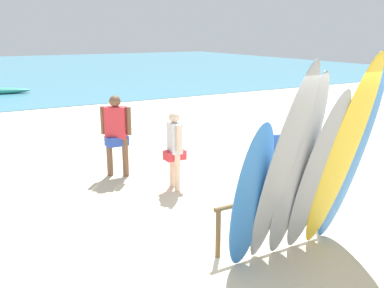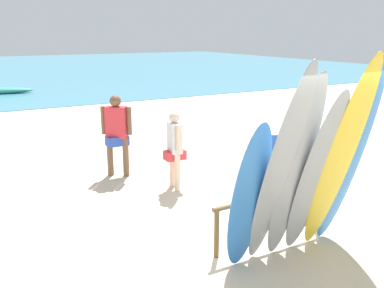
{
  "view_description": "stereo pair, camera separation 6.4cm",
  "coord_description": "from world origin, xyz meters",
  "px_view_note": "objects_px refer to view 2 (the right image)",
  "views": [
    {
      "loc": [
        -3.75,
        -4.3,
        2.95
      ],
      "look_at": [
        0.0,
        2.32,
        0.92
      ],
      "focal_mm": 39.57,
      "sensor_mm": 36.0,
      "label": 1
    },
    {
      "loc": [
        -3.69,
        -4.33,
        2.95
      ],
      "look_at": [
        0.0,
        2.32,
        0.92
      ],
      "focal_mm": 39.57,
      "sensor_mm": 36.0,
      "label": 2
    }
  ],
  "objects_px": {
    "beachgoer_by_water": "(117,130)",
    "beachgoer_midbeach": "(175,145)",
    "surfboard_rack": "(271,207)",
    "surfboard_grey_1": "(280,170)",
    "beach_chair_red": "(280,154)",
    "surfboard_grey_2": "(295,171)",
    "surfboard_yellow_4": "(340,158)",
    "surfboard_blue_5": "(349,155)",
    "surfboard_grey_3": "(315,176)",
    "surfboard_blue_0": "(249,199)"
  },
  "relations": [
    {
      "from": "surfboard_rack",
      "to": "beachgoer_midbeach",
      "type": "bearing_deg",
      "value": 95.01
    },
    {
      "from": "surfboard_blue_5",
      "to": "beachgoer_midbeach",
      "type": "distance_m",
      "value": 3.4
    },
    {
      "from": "surfboard_yellow_4",
      "to": "surfboard_blue_5",
      "type": "distance_m",
      "value": 0.3
    },
    {
      "from": "surfboard_grey_3",
      "to": "beachgoer_midbeach",
      "type": "distance_m",
      "value": 3.26
    },
    {
      "from": "surfboard_grey_1",
      "to": "surfboard_grey_3",
      "type": "height_order",
      "value": "surfboard_grey_1"
    },
    {
      "from": "beachgoer_midbeach",
      "to": "surfboard_blue_5",
      "type": "bearing_deg",
      "value": -154.4
    },
    {
      "from": "surfboard_blue_0",
      "to": "beachgoer_midbeach",
      "type": "bearing_deg",
      "value": 75.28
    },
    {
      "from": "surfboard_yellow_4",
      "to": "beachgoer_by_water",
      "type": "xyz_separation_m",
      "value": [
        -1.4,
        4.56,
        -0.39
      ]
    },
    {
      "from": "beachgoer_by_water",
      "to": "surfboard_grey_1",
      "type": "bearing_deg",
      "value": -46.95
    },
    {
      "from": "surfboard_grey_1",
      "to": "beachgoer_midbeach",
      "type": "xyz_separation_m",
      "value": [
        0.22,
        3.23,
        -0.48
      ]
    },
    {
      "from": "surfboard_rack",
      "to": "surfboard_yellow_4",
      "type": "relative_size",
      "value": 0.68
    },
    {
      "from": "beachgoer_midbeach",
      "to": "beachgoer_by_water",
      "type": "bearing_deg",
      "value": 37.81
    },
    {
      "from": "surfboard_rack",
      "to": "beach_chair_red",
      "type": "distance_m",
      "value": 3.16
    },
    {
      "from": "surfboard_rack",
      "to": "surfboard_grey_1",
      "type": "height_order",
      "value": "surfboard_grey_1"
    },
    {
      "from": "surfboard_blue_0",
      "to": "surfboard_yellow_4",
      "type": "relative_size",
      "value": 0.7
    },
    {
      "from": "surfboard_blue_0",
      "to": "surfboard_grey_1",
      "type": "relative_size",
      "value": 0.72
    },
    {
      "from": "beachgoer_by_water",
      "to": "surfboard_grey_3",
      "type": "bearing_deg",
      "value": -39.48
    },
    {
      "from": "surfboard_blue_0",
      "to": "surfboard_grey_3",
      "type": "distance_m",
      "value": 0.95
    },
    {
      "from": "surfboard_grey_2",
      "to": "beachgoer_midbeach",
      "type": "bearing_deg",
      "value": 87.79
    },
    {
      "from": "surfboard_rack",
      "to": "surfboard_blue_0",
      "type": "xyz_separation_m",
      "value": [
        -0.77,
        -0.49,
        0.46
      ]
    },
    {
      "from": "surfboard_blue_0",
      "to": "beachgoer_midbeach",
      "type": "height_order",
      "value": "surfboard_blue_0"
    },
    {
      "from": "surfboard_blue_0",
      "to": "beachgoer_by_water",
      "type": "distance_m",
      "value": 4.34
    },
    {
      "from": "beach_chair_red",
      "to": "surfboard_blue_0",
      "type": "bearing_deg",
      "value": -112.39
    },
    {
      "from": "surfboard_rack",
      "to": "beachgoer_by_water",
      "type": "bearing_deg",
      "value": 103.59
    },
    {
      "from": "surfboard_rack",
      "to": "surfboard_yellow_4",
      "type": "xyz_separation_m",
      "value": [
        0.47,
        -0.72,
        0.85
      ]
    },
    {
      "from": "surfboard_yellow_4",
      "to": "surfboard_blue_5",
      "type": "relative_size",
      "value": 1.03
    },
    {
      "from": "surfboard_grey_1",
      "to": "beachgoer_midbeach",
      "type": "relative_size",
      "value": 1.85
    },
    {
      "from": "surfboard_grey_1",
      "to": "surfboard_grey_2",
      "type": "distance_m",
      "value": 0.3
    },
    {
      "from": "surfboard_grey_3",
      "to": "beachgoer_midbeach",
      "type": "relative_size",
      "value": 1.61
    },
    {
      "from": "beachgoer_by_water",
      "to": "beachgoer_midbeach",
      "type": "distance_m",
      "value": 1.44
    },
    {
      "from": "beachgoer_by_water",
      "to": "beachgoer_midbeach",
      "type": "xyz_separation_m",
      "value": [
        0.7,
        -1.25,
        -0.11
      ]
    },
    {
      "from": "surfboard_blue_5",
      "to": "beach_chair_red",
      "type": "xyz_separation_m",
      "value": [
        1.38,
        2.95,
        -0.92
      ]
    },
    {
      "from": "surfboard_grey_2",
      "to": "surfboard_grey_1",
      "type": "bearing_deg",
      "value": -175.25
    },
    {
      "from": "surfboard_blue_0",
      "to": "beach_chair_red",
      "type": "bearing_deg",
      "value": 39.27
    },
    {
      "from": "surfboard_blue_5",
      "to": "beachgoer_by_water",
      "type": "height_order",
      "value": "surfboard_blue_5"
    },
    {
      "from": "surfboard_blue_0",
      "to": "surfboard_grey_3",
      "type": "bearing_deg",
      "value": -13.6
    },
    {
      "from": "surfboard_blue_0",
      "to": "beach_chair_red",
      "type": "distance_m",
      "value": 4.08
    },
    {
      "from": "surfboard_yellow_4",
      "to": "beachgoer_midbeach",
      "type": "distance_m",
      "value": 3.42
    },
    {
      "from": "surfboard_grey_2",
      "to": "surfboard_yellow_4",
      "type": "relative_size",
      "value": 0.91
    },
    {
      "from": "surfboard_grey_2",
      "to": "surfboard_grey_3",
      "type": "bearing_deg",
      "value": -9.96
    },
    {
      "from": "beach_chair_red",
      "to": "beachgoer_midbeach",
      "type": "bearing_deg",
      "value": -162.85
    },
    {
      "from": "surfboard_yellow_4",
      "to": "surfboard_blue_5",
      "type": "height_order",
      "value": "surfboard_yellow_4"
    },
    {
      "from": "surfboard_rack",
      "to": "surfboard_yellow_4",
      "type": "distance_m",
      "value": 1.21
    },
    {
      "from": "surfboard_grey_2",
      "to": "beachgoer_midbeach",
      "type": "distance_m",
      "value": 3.21
    },
    {
      "from": "surfboard_rack",
      "to": "surfboard_grey_2",
      "type": "distance_m",
      "value": 0.96
    },
    {
      "from": "surfboard_rack",
      "to": "surfboard_grey_3",
      "type": "height_order",
      "value": "surfboard_grey_3"
    },
    {
      "from": "surfboard_rack",
      "to": "surfboard_grey_3",
      "type": "xyz_separation_m",
      "value": [
        0.15,
        -0.63,
        0.64
      ]
    },
    {
      "from": "surfboard_yellow_4",
      "to": "beachgoer_midbeach",
      "type": "bearing_deg",
      "value": 102.19
    },
    {
      "from": "surfboard_grey_3",
      "to": "beach_chair_red",
      "type": "height_order",
      "value": "surfboard_grey_3"
    },
    {
      "from": "surfboard_blue_0",
      "to": "surfboard_grey_2",
      "type": "distance_m",
      "value": 0.68
    }
  ]
}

